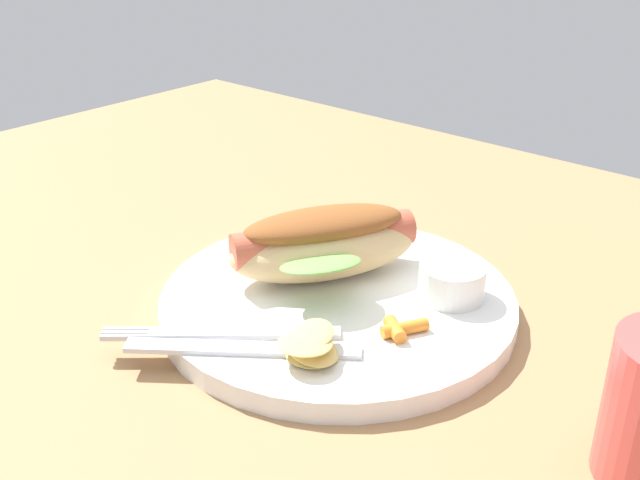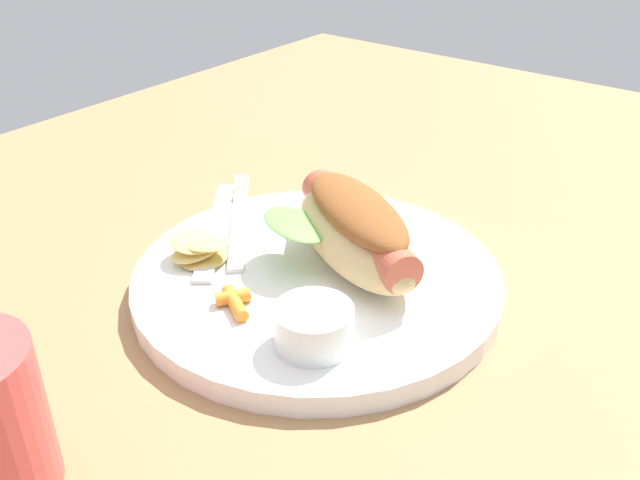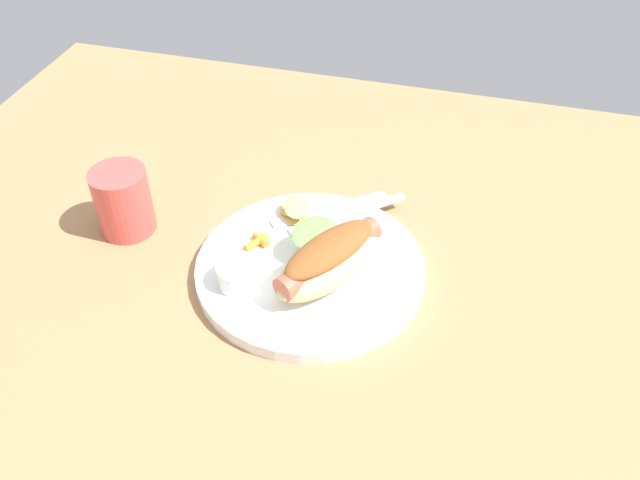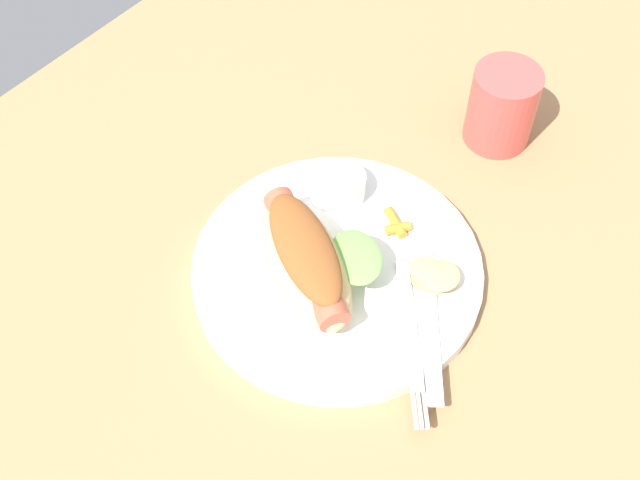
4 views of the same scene
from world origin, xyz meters
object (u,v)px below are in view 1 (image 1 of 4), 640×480
at_px(hot_dog, 324,242).
at_px(fork, 226,333).
at_px(sauce_ramekin, 452,281).
at_px(knife, 243,349).
at_px(chips_pile, 310,346).
at_px(plate, 338,302).
at_px(carrot_garnish, 401,328).

relative_size(hot_dog, fork, 1.25).
distance_m(sauce_ramekin, knife, 0.16).
bearing_deg(chips_pile, hot_dog, 126.20).
bearing_deg(hot_dog, knife, 43.68).
height_order(hot_dog, knife, hot_dog).
distance_m(plate, fork, 0.10).
height_order(sauce_ramekin, knife, sauce_ramekin).
height_order(plate, hot_dog, hot_dog).
bearing_deg(carrot_garnish, plate, 166.93).
xyz_separation_m(plate, sauce_ramekin, (0.07, 0.05, 0.02)).
bearing_deg(plate, sauce_ramekin, 36.70).
xyz_separation_m(fork, knife, (0.02, -0.01, -0.00)).
bearing_deg(plate, fork, -101.43).
bearing_deg(carrot_garnish, chips_pile, -114.47).
relative_size(sauce_ramekin, chips_pile, 0.85).
bearing_deg(sauce_ramekin, knife, -113.44).
relative_size(knife, carrot_garnish, 4.64).
bearing_deg(knife, carrot_garnish, -166.22).
relative_size(fork, chips_pile, 2.22).
relative_size(sauce_ramekin, fork, 0.38).
relative_size(hot_dog, chips_pile, 2.77).
distance_m(fork, carrot_garnish, 0.12).
distance_m(plate, carrot_garnish, 0.07).
xyz_separation_m(plate, knife, (0.00, -0.10, 0.01)).
bearing_deg(sauce_ramekin, chips_pile, -101.72).
distance_m(hot_dog, knife, 0.12).
relative_size(fork, carrot_garnish, 3.85).
xyz_separation_m(plate, chips_pile, (0.04, -0.08, 0.02)).
bearing_deg(chips_pile, knife, -149.26).
xyz_separation_m(hot_dog, chips_pile, (0.07, -0.09, -0.02)).
height_order(sauce_ramekin, fork, sauce_ramekin).
bearing_deg(knife, sauce_ramekin, -151.32).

